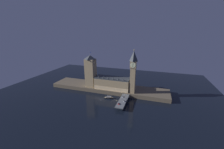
{
  "coord_description": "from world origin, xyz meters",
  "views": [
    {
      "loc": [
        81.81,
        -189.13,
        105.37
      ],
      "look_at": [
        13.41,
        20.0,
        37.38
      ],
      "focal_mm": 22.0,
      "sensor_mm": 36.0,
      "label": 1
    }
  ],
  "objects_px": {
    "car_southbound_lead": "(124,101)",
    "street_lamp_near": "(117,102)",
    "clock_tower": "(133,71)",
    "pedestrian_mid_walk": "(126,100)",
    "victoria_tower": "(91,71)",
    "boat_upstream": "(109,98)",
    "car_northbound_trail": "(119,104)",
    "street_lamp_mid": "(127,98)",
    "car_northbound_lead": "(123,97)",
    "street_lamp_far": "(122,94)"
  },
  "relations": [
    {
      "from": "street_lamp_near",
      "to": "street_lamp_mid",
      "type": "xyz_separation_m",
      "value": [
        11.24,
        14.72,
        -0.23
      ]
    },
    {
      "from": "car_southbound_lead",
      "to": "street_lamp_near",
      "type": "height_order",
      "value": "street_lamp_near"
    },
    {
      "from": "street_lamp_far",
      "to": "street_lamp_near",
      "type": "bearing_deg",
      "value": -90.0
    },
    {
      "from": "clock_tower",
      "to": "car_northbound_lead",
      "type": "relative_size",
      "value": 17.85
    },
    {
      "from": "street_lamp_near",
      "to": "boat_upstream",
      "type": "distance_m",
      "value": 33.59
    },
    {
      "from": "car_northbound_lead",
      "to": "street_lamp_near",
      "type": "xyz_separation_m",
      "value": [
        -3.01,
        -25.07,
        3.5
      ]
    },
    {
      "from": "street_lamp_near",
      "to": "street_lamp_mid",
      "type": "bearing_deg",
      "value": 52.63
    },
    {
      "from": "victoria_tower",
      "to": "pedestrian_mid_walk",
      "type": "distance_m",
      "value": 87.81
    },
    {
      "from": "pedestrian_mid_walk",
      "to": "street_lamp_far",
      "type": "distance_m",
      "value": 17.44
    },
    {
      "from": "car_southbound_lead",
      "to": "boat_upstream",
      "type": "bearing_deg",
      "value": 155.13
    },
    {
      "from": "clock_tower",
      "to": "car_southbound_lead",
      "type": "bearing_deg",
      "value": -100.46
    },
    {
      "from": "street_lamp_far",
      "to": "car_northbound_lead",
      "type": "bearing_deg",
      "value": -55.41
    },
    {
      "from": "street_lamp_mid",
      "to": "clock_tower",
      "type": "bearing_deg",
      "value": 84.1
    },
    {
      "from": "car_southbound_lead",
      "to": "street_lamp_far",
      "type": "height_order",
      "value": "street_lamp_far"
    },
    {
      "from": "victoria_tower",
      "to": "street_lamp_mid",
      "type": "distance_m",
      "value": 87.73
    },
    {
      "from": "car_southbound_lead",
      "to": "street_lamp_near",
      "type": "xyz_separation_m",
      "value": [
        -8.23,
        -11.89,
        3.41
      ]
    },
    {
      "from": "clock_tower",
      "to": "car_southbound_lead",
      "type": "distance_m",
      "value": 51.59
    },
    {
      "from": "clock_tower",
      "to": "car_northbound_lead",
      "type": "xyz_separation_m",
      "value": [
        -11.4,
        -20.29,
        -38.85
      ]
    },
    {
      "from": "victoria_tower",
      "to": "car_southbound_lead",
      "type": "relative_size",
      "value": 16.11
    },
    {
      "from": "car_northbound_trail",
      "to": "street_lamp_near",
      "type": "bearing_deg",
      "value": -154.08
    },
    {
      "from": "victoria_tower",
      "to": "street_lamp_mid",
      "type": "xyz_separation_m",
      "value": [
        75.88,
        -34.91,
        -26.84
      ]
    },
    {
      "from": "car_southbound_lead",
      "to": "street_lamp_far",
      "type": "relative_size",
      "value": 0.67
    },
    {
      "from": "clock_tower",
      "to": "pedestrian_mid_walk",
      "type": "bearing_deg",
      "value": -96.95
    },
    {
      "from": "car_southbound_lead",
      "to": "street_lamp_far",
      "type": "xyz_separation_m",
      "value": [
        -8.23,
        17.55,
        3.03
      ]
    },
    {
      "from": "clock_tower",
      "to": "pedestrian_mid_walk",
      "type": "xyz_separation_m",
      "value": [
        -3.57,
        -29.29,
        -38.52
      ]
    },
    {
      "from": "street_lamp_mid",
      "to": "car_northbound_lead",
      "type": "bearing_deg",
      "value": 128.49
    },
    {
      "from": "street_lamp_mid",
      "to": "street_lamp_far",
      "type": "height_order",
      "value": "street_lamp_mid"
    },
    {
      "from": "clock_tower",
      "to": "street_lamp_near",
      "type": "relative_size",
      "value": 10.97
    },
    {
      "from": "car_northbound_trail",
      "to": "car_southbound_lead",
      "type": "height_order",
      "value": "car_southbound_lead"
    },
    {
      "from": "clock_tower",
      "to": "street_lamp_mid",
      "type": "relative_size",
      "value": 11.62
    },
    {
      "from": "street_lamp_mid",
      "to": "boat_upstream",
      "type": "distance_m",
      "value": 34.44
    },
    {
      "from": "victoria_tower",
      "to": "car_northbound_lead",
      "type": "bearing_deg",
      "value": -19.95
    },
    {
      "from": "boat_upstream",
      "to": "street_lamp_far",
      "type": "bearing_deg",
      "value": 11.73
    },
    {
      "from": "car_northbound_lead",
      "to": "street_lamp_mid",
      "type": "height_order",
      "value": "street_lamp_mid"
    },
    {
      "from": "car_southbound_lead",
      "to": "street_lamp_near",
      "type": "bearing_deg",
      "value": -124.71
    },
    {
      "from": "car_northbound_trail",
      "to": "pedestrian_mid_walk",
      "type": "height_order",
      "value": "pedestrian_mid_walk"
    },
    {
      "from": "street_lamp_near",
      "to": "car_southbound_lead",
      "type": "bearing_deg",
      "value": 55.29
    },
    {
      "from": "victoria_tower",
      "to": "car_northbound_lead",
      "type": "xyz_separation_m",
      "value": [
        67.65,
        -24.55,
        -30.11
      ]
    },
    {
      "from": "street_lamp_near",
      "to": "street_lamp_far",
      "type": "xyz_separation_m",
      "value": [
        0.0,
        29.44,
        -0.38
      ]
    },
    {
      "from": "car_southbound_lead",
      "to": "pedestrian_mid_walk",
      "type": "xyz_separation_m",
      "value": [
        2.61,
        4.19,
        0.24
      ]
    },
    {
      "from": "pedestrian_mid_walk",
      "to": "street_lamp_far",
      "type": "xyz_separation_m",
      "value": [
        -10.84,
        13.37,
        2.79
      ]
    },
    {
      "from": "pedestrian_mid_walk",
      "to": "clock_tower",
      "type": "bearing_deg",
      "value": 83.05
    },
    {
      "from": "car_northbound_lead",
      "to": "street_lamp_far",
      "type": "height_order",
      "value": "street_lamp_far"
    },
    {
      "from": "car_northbound_trail",
      "to": "street_lamp_near",
      "type": "relative_size",
      "value": 0.59
    },
    {
      "from": "pedestrian_mid_walk",
      "to": "boat_upstream",
      "type": "distance_m",
      "value": 33.07
    },
    {
      "from": "street_lamp_near",
      "to": "boat_upstream",
      "type": "xyz_separation_m",
      "value": [
        -20.46,
        25.19,
        -8.66
      ]
    },
    {
      "from": "victoria_tower",
      "to": "boat_upstream",
      "type": "bearing_deg",
      "value": -28.95
    },
    {
      "from": "car_northbound_lead",
      "to": "pedestrian_mid_walk",
      "type": "distance_m",
      "value": 11.94
    },
    {
      "from": "pedestrian_mid_walk",
      "to": "street_lamp_mid",
      "type": "xyz_separation_m",
      "value": [
        0.4,
        -1.35,
        2.93
      ]
    },
    {
      "from": "street_lamp_near",
      "to": "victoria_tower",
      "type": "bearing_deg",
      "value": 142.48
    }
  ]
}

